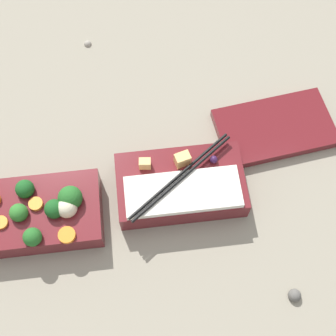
{
  "coord_description": "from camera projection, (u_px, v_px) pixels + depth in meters",
  "views": [
    {
      "loc": [
        0.05,
        -0.29,
        0.77
      ],
      "look_at": [
        0.09,
        0.05,
        0.05
      ],
      "focal_mm": 50.0,
      "sensor_mm": 36.0,
      "label": 1
    }
  ],
  "objects": [
    {
      "name": "bento_tray_rice",
      "position": [
        181.0,
        186.0,
        0.81
      ],
      "size": [
        0.22,
        0.14,
        0.07
      ],
      "color": "maroon",
      "rests_on": "ground_plane"
    },
    {
      "name": "bento_lid",
      "position": [
        275.0,
        128.0,
        0.88
      ],
      "size": [
        0.23,
        0.15,
        0.02
      ],
      "primitive_type": "cube",
      "rotation": [
        0.0,
        0.0,
        0.12
      ],
      "color": "maroon",
      "rests_on": "ground_plane"
    },
    {
      "name": "pebble_1",
      "position": [
        88.0,
        43.0,
        0.97
      ],
      "size": [
        0.02,
        0.02,
        0.02
      ],
      "primitive_type": "sphere",
      "color": "gray",
      "rests_on": "ground_plane"
    },
    {
      "name": "pebble_3",
      "position": [
        295.0,
        295.0,
        0.75
      ],
      "size": [
        0.02,
        0.02,
        0.02
      ],
      "primitive_type": "sphere",
      "color": "#595651",
      "rests_on": "ground_plane"
    },
    {
      "name": "ground_plane",
      "position": [
        118.0,
        210.0,
        0.82
      ],
      "size": [
        3.0,
        3.0,
        0.0
      ],
      "primitive_type": "plane",
      "color": "gray"
    },
    {
      "name": "bento_tray_vegetable",
      "position": [
        38.0,
        214.0,
        0.79
      ],
      "size": [
        0.22,
        0.13,
        0.08
      ],
      "color": "maroon",
      "rests_on": "ground_plane"
    }
  ]
}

